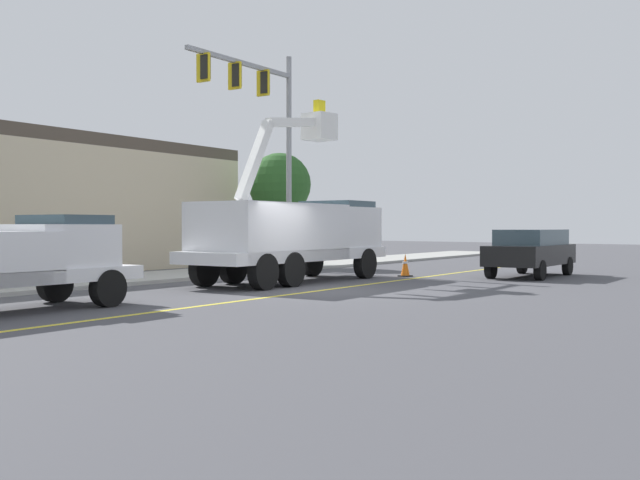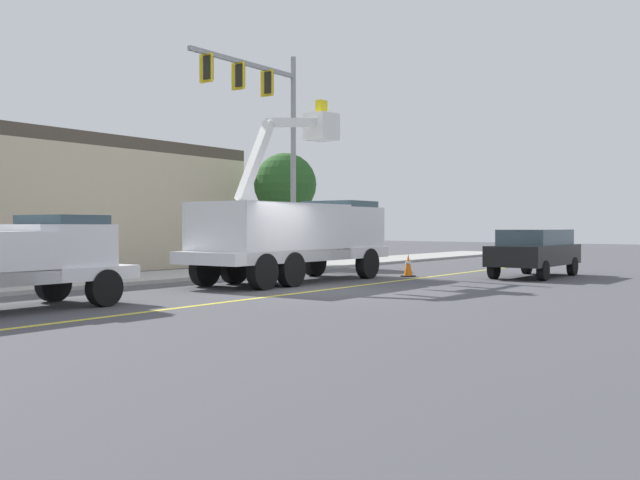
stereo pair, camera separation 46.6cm
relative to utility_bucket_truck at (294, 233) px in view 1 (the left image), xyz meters
The scene contains 9 objects.
ground 3.76m from the utility_bucket_truck, 125.73° to the right, with size 120.00×120.00×0.00m, color #47474C.
sidewalk_far_side 5.59m from the utility_bucket_truck, 120.96° to the left, with size 60.00×3.60×0.12m, color #9E9E99.
lane_centre_stripe 3.76m from the utility_bucket_truck, 125.73° to the right, with size 50.00×0.16×0.01m, color yellow.
utility_bucket_truck is the anchor object (origin of this frame).
service_pickup_truck 10.23m from the utility_bucket_truck, behind, with size 5.79×2.68×2.06m.
passing_minivan 8.79m from the utility_bucket_truck, 33.65° to the right, with size 4.97×2.39×1.69m.
traffic_cone_mid_front 4.84m from the utility_bucket_truck, 16.75° to the right, with size 0.40×0.40×0.82m.
traffic_signal_mast 6.76m from the utility_bucket_truck, 56.26° to the left, with size 5.99×0.93×8.74m.
street_tree_right 9.72m from the utility_bucket_truck, 45.92° to the left, with size 2.84×2.84×5.13m.
Camera 1 is at (-15.70, -13.24, 1.80)m, focal length 41.28 mm.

